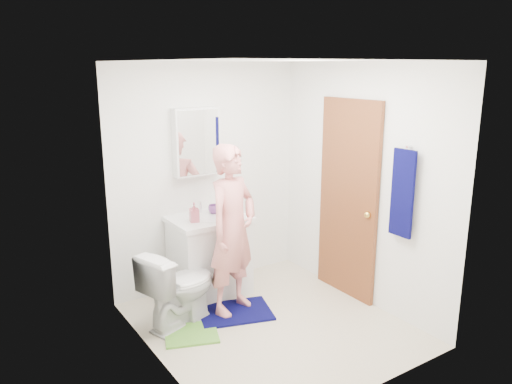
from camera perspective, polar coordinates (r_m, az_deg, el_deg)
floor at (r=4.85m, az=1.72°, el=-15.01°), size 2.20×2.40×0.02m
ceiling at (r=4.23m, az=1.97°, el=14.89°), size 2.20×2.40×0.02m
wall_back at (r=5.39m, az=-5.61°, el=1.75°), size 2.20×0.02×2.40m
wall_front at (r=3.52m, az=13.33°, el=-5.44°), size 2.20×0.02×2.40m
wall_left at (r=3.88m, az=-11.69°, el=-3.48°), size 0.02×2.40×2.40m
wall_right at (r=5.09m, az=12.08°, el=0.75°), size 0.02×2.40×2.40m
vanity_cabinet at (r=5.31m, az=-5.33°, el=-7.48°), size 0.75×0.55×0.80m
countertop at (r=5.17m, az=-5.44°, el=-3.10°), size 0.79×0.59×0.05m
sink_basin at (r=5.17m, az=-5.45°, el=-2.95°), size 0.40×0.40×0.03m
faucet at (r=5.30m, az=-6.38°, el=-1.74°), size 0.03×0.03×0.12m
medicine_cabinet at (r=5.19m, az=-6.82°, el=5.72°), size 0.50×0.12×0.70m
mirror_panel at (r=5.14m, az=-6.51°, el=5.64°), size 0.46×0.01×0.66m
door at (r=5.21m, az=10.46°, el=-0.86°), size 0.05×0.80×2.05m
door_knob at (r=4.99m, az=12.63°, el=-2.55°), size 0.07×0.07×0.07m
towel at (r=4.65m, az=16.40°, el=-0.16°), size 0.03×0.24×0.80m
towel_hook at (r=4.60m, az=17.09°, el=4.98°), size 0.06×0.02×0.02m
toilet at (r=4.75m, az=-8.70°, el=-10.66°), size 0.83×0.62×0.75m
bath_mat at (r=5.04m, az=-2.43°, el=-13.55°), size 0.82×0.69×0.02m
green_rug at (r=4.72m, az=-7.41°, el=-15.80°), size 0.58×0.54×0.02m
soap_dispenser at (r=4.99m, az=-7.08°, el=-2.31°), size 0.11×0.11×0.20m
toothbrush_cup at (r=5.25m, az=-4.81°, el=-1.98°), size 0.12×0.12×0.10m
man at (r=4.77m, az=-2.71°, el=-4.33°), size 0.70×0.58×1.64m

